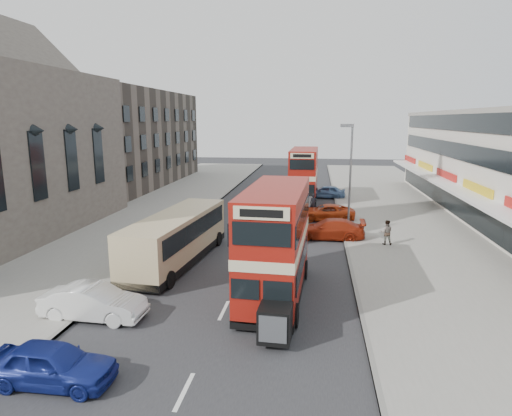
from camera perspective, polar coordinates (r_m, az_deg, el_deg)
The scene contains 18 objects.
ground at distance 18.38m, azimuth -5.61°, elevation -15.89°, with size 160.00×160.00×0.00m, color #28282B.
road_surface at distance 37.02m, azimuth 1.58°, elevation -1.60°, with size 12.00×90.00×0.01m, color #28282B.
pavement_right at distance 37.67m, azimuth 20.04°, elevation -1.97°, with size 12.00×90.00×0.15m, color gray.
pavement_left at distance 40.10m, azimuth -15.73°, elevation -0.90°, with size 12.00×90.00×0.15m, color gray.
kerb_left at distance 38.14m, azimuth -7.57°, elevation -1.19°, with size 0.20×90.00×0.16m, color gray.
kerb_right at distance 36.86m, azimuth 11.05°, elevation -1.76°, with size 0.20×90.00×0.16m, color gray.
brick_terrace at distance 59.80m, azimuth -18.04°, elevation 8.70°, with size 14.00×28.00×12.00m, color #66594C.
street_lamp at distance 34.12m, azimuth 12.24°, elevation 5.16°, with size 1.00×0.20×8.12m.
bus_main at distance 20.63m, azimuth 2.60°, elevation -4.53°, with size 2.95×9.54×5.20m.
bus_second at distance 45.29m, azimuth 6.34°, elevation 4.35°, with size 2.83×9.66×5.29m.
coach at distance 26.27m, azimuth -10.38°, elevation -3.68°, with size 3.59×10.60×2.76m.
car_left_near at distance 16.28m, azimuth -25.33°, elevation -18.08°, with size 1.67×4.16×1.42m, color navy.
car_left_front at distance 20.30m, azimuth -20.63°, elevation -11.55°, with size 1.57×4.50×1.48m, color white.
car_right_a at distance 31.51m, azimuth 9.60°, elevation -2.76°, with size 2.05×5.05×1.46m, color #9E270F.
car_right_b at distance 37.33m, azimuth 9.16°, elevation -0.58°, with size 2.25×4.87×1.35m, color red.
car_right_c at distance 47.77m, azimuth 9.20°, elevation 2.13°, with size 1.68×4.16×1.42m, color #5980B2.
pedestrian_near at distance 30.50m, azimuth 16.81°, elevation -3.07°, with size 0.63×0.42×1.70m, color gray.
cyclist at distance 38.58m, azimuth 7.53°, elevation -0.14°, with size 0.64×1.75×2.01m.
Camera 1 is at (3.94, -15.82, 8.48)m, focal length 30.35 mm.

